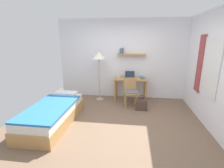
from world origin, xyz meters
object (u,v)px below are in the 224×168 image
(desk, at_px, (131,82))
(handbag, at_px, (141,105))
(laptop, at_px, (130,76))
(bed, at_px, (53,114))
(book_stack, at_px, (142,77))
(desk_chair, at_px, (130,91))
(standing_lamp, at_px, (99,57))
(water_bottle, at_px, (119,74))

(desk, distance_m, handbag, 0.97)
(desk, xyz_separation_m, laptop, (-0.03, 0.05, 0.20))
(bed, relative_size, book_stack, 8.69)
(desk, xyz_separation_m, book_stack, (0.36, 0.05, 0.17))
(desk_chair, distance_m, standing_lamp, 1.44)
(desk, relative_size, book_stack, 4.69)
(bed, height_order, desk, desk)
(laptop, distance_m, water_bottle, 0.37)
(desk, distance_m, laptop, 0.20)
(bed, xyz_separation_m, desk_chair, (1.78, 1.33, 0.23))
(bed, relative_size, standing_lamp, 1.25)
(desk_chair, relative_size, handbag, 1.85)
(desk_chair, bearing_deg, handbag, -42.72)
(bed, distance_m, laptop, 2.61)
(bed, bearing_deg, laptop, 47.12)
(water_bottle, xyz_separation_m, handbag, (0.73, -0.84, -0.69))
(desk_chair, xyz_separation_m, book_stack, (0.35, 0.55, 0.29))
(bed, xyz_separation_m, laptop, (1.74, 1.87, 0.55))
(standing_lamp, xyz_separation_m, laptop, (0.98, 0.15, -0.61))
(laptop, distance_m, handbag, 1.12)
(standing_lamp, height_order, book_stack, standing_lamp)
(desk, height_order, laptop, laptop)
(desk, relative_size, handbag, 2.36)
(laptop, bearing_deg, book_stack, 0.50)
(water_bottle, xyz_separation_m, book_stack, (0.76, 0.00, -0.08))
(water_bottle, bearing_deg, handbag, -49.10)
(bed, height_order, standing_lamp, standing_lamp)
(laptop, relative_size, book_stack, 1.39)
(book_stack, height_order, handbag, book_stack)
(bed, relative_size, desk, 1.85)
(book_stack, bearing_deg, laptop, -179.50)
(handbag, bearing_deg, water_bottle, 130.90)
(bed, distance_m, standing_lamp, 2.21)
(laptop, bearing_deg, water_bottle, -179.88)
(water_bottle, relative_size, handbag, 0.49)
(desk_chair, distance_m, water_bottle, 0.77)
(bed, relative_size, water_bottle, 8.99)
(desk_chair, height_order, book_stack, desk_chair)
(water_bottle, distance_m, book_stack, 0.76)
(bed, bearing_deg, book_stack, 41.31)
(standing_lamp, bearing_deg, handbag, -27.37)
(laptop, bearing_deg, desk_chair, -85.41)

